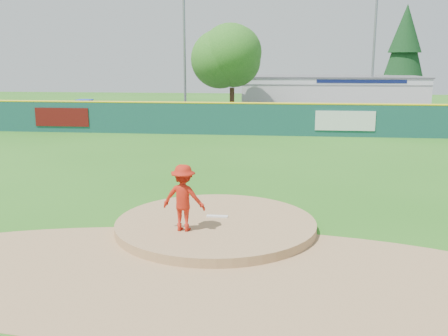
# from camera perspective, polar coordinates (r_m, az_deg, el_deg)

# --- Properties ---
(ground) EXTENTS (120.00, 120.00, 0.00)m
(ground) POSITION_cam_1_polar(r_m,az_deg,el_deg) (13.89, -0.94, -6.97)
(ground) COLOR #286B19
(ground) RESTS_ON ground
(pitchers_mound) EXTENTS (5.50, 5.50, 0.50)m
(pitchers_mound) POSITION_cam_1_polar(r_m,az_deg,el_deg) (13.89, -0.94, -6.97)
(pitchers_mound) COLOR #9E774C
(pitchers_mound) RESTS_ON ground
(pitching_rubber) EXTENTS (0.60, 0.15, 0.04)m
(pitching_rubber) POSITION_cam_1_polar(r_m,az_deg,el_deg) (14.09, -0.78, -5.54)
(pitching_rubber) COLOR white
(pitching_rubber) RESTS_ON pitchers_mound
(infield_dirt_arc) EXTENTS (15.40, 15.40, 0.01)m
(infield_dirt_arc) POSITION_cam_1_polar(r_m,az_deg,el_deg) (11.13, -2.97, -11.96)
(infield_dirt_arc) COLOR #9E774C
(infield_dirt_arc) RESTS_ON ground
(parking_lot) EXTENTS (44.00, 16.00, 0.02)m
(parking_lot) POSITION_cam_1_polar(r_m,az_deg,el_deg) (40.31, 4.03, 5.60)
(parking_lot) COLOR #38383A
(parking_lot) RESTS_ON ground
(pitcher) EXTENTS (1.19, 0.78, 1.73)m
(pitcher) POSITION_cam_1_polar(r_m,az_deg,el_deg) (12.84, -4.64, -3.41)
(pitcher) COLOR #B61F0F
(pitcher) RESTS_ON pitchers_mound
(van) EXTENTS (5.24, 2.65, 1.42)m
(van) POSITION_cam_1_polar(r_m,az_deg,el_deg) (38.57, 4.92, 6.37)
(van) COLOR white
(van) RESTS_ON parking_lot
(pool_building_grp) EXTENTS (15.20, 8.20, 3.31)m
(pool_building_grp) POSITION_cam_1_polar(r_m,az_deg,el_deg) (45.31, 12.03, 8.18)
(pool_building_grp) COLOR silver
(pool_building_grp) RESTS_ON ground
(fence_banners) EXTENTS (21.66, 0.04, 1.20)m
(fence_banners) POSITION_cam_1_polar(r_m,az_deg,el_deg) (31.56, -2.88, 5.63)
(fence_banners) COLOR #570E0C
(fence_banners) RESTS_ON ground
(playground_slide) EXTENTS (1.07, 3.03, 1.67)m
(playground_slide) POSITION_cam_1_polar(r_m,az_deg,el_deg) (40.31, -15.66, 6.38)
(playground_slide) COLOR blue
(playground_slide) RESTS_ON ground
(outfield_fence) EXTENTS (40.00, 0.14, 2.07)m
(outfield_fence) POSITION_cam_1_polar(r_m,az_deg,el_deg) (31.26, 3.33, 5.73)
(outfield_fence) COLOR #164742
(outfield_fence) RESTS_ON ground
(deciduous_tree) EXTENTS (5.60, 5.60, 7.36)m
(deciduous_tree) POSITION_cam_1_polar(r_m,az_deg,el_deg) (38.20, 0.93, 12.10)
(deciduous_tree) COLOR #382314
(deciduous_tree) RESTS_ON ground
(conifer_tree) EXTENTS (4.40, 4.40, 9.50)m
(conifer_tree) POSITION_cam_1_polar(r_m,az_deg,el_deg) (50.32, 19.94, 12.52)
(conifer_tree) COLOR #382314
(conifer_tree) RESTS_ON ground
(light_pole_left) EXTENTS (1.75, 0.25, 11.00)m
(light_pole_left) POSITION_cam_1_polar(r_m,az_deg,el_deg) (40.79, -4.56, 14.17)
(light_pole_left) COLOR gray
(light_pole_left) RESTS_ON ground
(light_pole_right) EXTENTS (1.75, 0.25, 10.00)m
(light_pole_right) POSITION_cam_1_polar(r_m,az_deg,el_deg) (42.66, 16.76, 12.93)
(light_pole_right) COLOR gray
(light_pole_right) RESTS_ON ground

